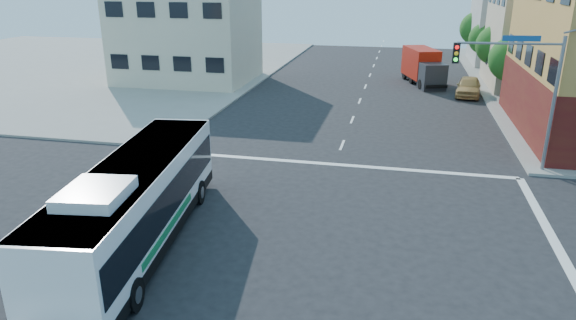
# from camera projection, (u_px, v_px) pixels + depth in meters

# --- Properties ---
(ground) EXTENTS (120.00, 120.00, 0.00)m
(ground) POSITION_uv_depth(u_px,v_px,m) (301.00, 250.00, 19.31)
(ground) COLOR black
(ground) RESTS_ON ground
(sidewalk_nw) EXTENTS (50.00, 50.00, 0.15)m
(sidewalk_nw) POSITION_uv_depth(u_px,v_px,m) (60.00, 65.00, 58.61)
(sidewalk_nw) COLOR gray
(sidewalk_nw) RESTS_ON ground
(building_east_near) EXTENTS (12.06, 10.06, 9.00)m
(building_east_near) POSITION_uv_depth(u_px,v_px,m) (563.00, 38.00, 45.51)
(building_east_near) COLOR #B8A88D
(building_east_near) RESTS_ON ground
(building_east_far) EXTENTS (12.06, 10.06, 10.00)m
(building_east_far) POSITION_uv_depth(u_px,v_px,m) (530.00, 20.00, 58.20)
(building_east_far) COLOR #A5A5A0
(building_east_far) RESTS_ON ground
(building_west) EXTENTS (12.06, 10.06, 8.00)m
(building_west) POSITION_uv_depth(u_px,v_px,m) (188.00, 39.00, 48.98)
(building_west) COLOR beige
(building_west) RESTS_ON ground
(signal_mast_ne) EXTENTS (7.91, 1.13, 8.07)m
(signal_mast_ne) POSITION_uv_depth(u_px,v_px,m) (522.00, 77.00, 25.52)
(signal_mast_ne) COLOR gray
(signal_mast_ne) RESTS_ON ground
(street_tree_a) EXTENTS (3.60, 3.60, 5.53)m
(street_tree_a) POSITION_uv_depth(u_px,v_px,m) (513.00, 57.00, 41.30)
(street_tree_a) COLOR #3C2816
(street_tree_a) RESTS_ON ground
(street_tree_b) EXTENTS (3.80, 3.80, 5.79)m
(street_tree_b) POSITION_uv_depth(u_px,v_px,m) (498.00, 43.00, 48.59)
(street_tree_b) COLOR #3C2816
(street_tree_b) RESTS_ON ground
(street_tree_c) EXTENTS (3.40, 3.40, 5.29)m
(street_tree_c) POSITION_uv_depth(u_px,v_px,m) (486.00, 37.00, 56.04)
(street_tree_c) COLOR #3C2816
(street_tree_c) RESTS_ON ground
(street_tree_d) EXTENTS (4.00, 4.00, 6.03)m
(street_tree_d) POSITION_uv_depth(u_px,v_px,m) (477.00, 26.00, 63.25)
(street_tree_d) COLOR #3C2816
(street_tree_d) RESTS_ON ground
(transit_bus) EXTENTS (4.24, 12.64, 3.67)m
(transit_bus) POSITION_uv_depth(u_px,v_px,m) (138.00, 202.00, 19.03)
(transit_bus) COLOR black
(transit_bus) RESTS_ON ground
(box_truck) EXTENTS (4.16, 7.53, 3.26)m
(box_truck) POSITION_uv_depth(u_px,v_px,m) (423.00, 67.00, 48.39)
(box_truck) COLOR #28292E
(box_truck) RESTS_ON ground
(parked_car) EXTENTS (2.59, 5.03, 1.64)m
(parked_car) POSITION_uv_depth(u_px,v_px,m) (469.00, 86.00, 43.81)
(parked_car) COLOR tan
(parked_car) RESTS_ON ground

